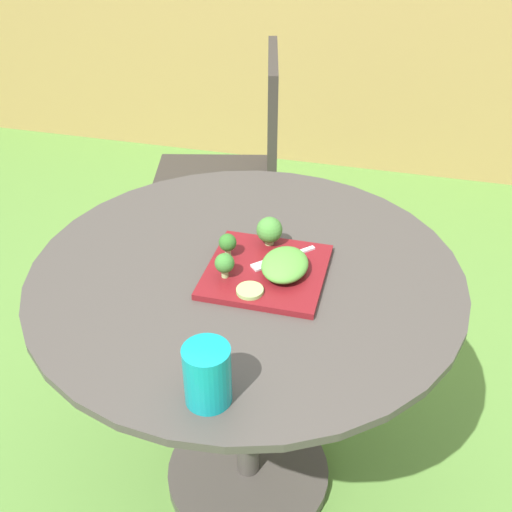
{
  "coord_description": "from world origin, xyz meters",
  "views": [
    {
      "loc": [
        0.29,
        -1.03,
        1.49
      ],
      "look_at": [
        0.02,
        -0.0,
        0.75
      ],
      "focal_mm": 43.56,
      "sensor_mm": 36.0,
      "label": 1
    }
  ],
  "objects": [
    {
      "name": "broccoli_floret_2",
      "position": [
        0.03,
        0.09,
        0.76
      ],
      "size": [
        0.06,
        0.06,
        0.06
      ],
      "color": "#99B770",
      "rests_on": "salad_plate"
    },
    {
      "name": "patio_table",
      "position": [
        0.0,
        0.0,
        0.46
      ],
      "size": [
        0.92,
        0.92,
        0.71
      ],
      "color": "#423D38",
      "rests_on": "ground_plane"
    },
    {
      "name": "lettuce_mound",
      "position": [
        0.09,
        -0.01,
        0.75
      ],
      "size": [
        0.1,
        0.13,
        0.04
      ],
      "primitive_type": "ellipsoid",
      "color": "#519338",
      "rests_on": "salad_plate"
    },
    {
      "name": "bamboo_fence",
      "position": [
        0.0,
        2.02,
        0.65
      ],
      "size": [
        8.0,
        0.08,
        1.29
      ],
      "primitive_type": "cube",
      "color": "#9E7F47",
      "rests_on": "ground_plane"
    },
    {
      "name": "fork",
      "position": [
        0.06,
        0.03,
        0.73
      ],
      "size": [
        0.12,
        0.12,
        0.0
      ],
      "color": "silver",
      "rests_on": "salad_plate"
    },
    {
      "name": "broccoli_floret_1",
      "position": [
        -0.04,
        0.02,
        0.76
      ],
      "size": [
        0.04,
        0.04,
        0.05
      ],
      "color": "#99B770",
      "rests_on": "salad_plate"
    },
    {
      "name": "cucumber_slice_0",
      "position": [
        0.03,
        -0.09,
        0.73
      ],
      "size": [
        0.05,
        0.05,
        0.01
      ],
      "primitive_type": "cylinder",
      "color": "#8EB766",
      "rests_on": "salad_plate"
    },
    {
      "name": "drinking_glass",
      "position": [
        0.04,
        -0.37,
        0.76
      ],
      "size": [
        0.08,
        0.08,
        0.11
      ],
      "color": "#0F8C93",
      "rests_on": "patio_table"
    },
    {
      "name": "broccoli_floret_0",
      "position": [
        -0.03,
        -0.05,
        0.76
      ],
      "size": [
        0.04,
        0.04,
        0.05
      ],
      "color": "#99B770",
      "rests_on": "salad_plate"
    },
    {
      "name": "salad_plate",
      "position": [
        0.05,
        -0.01,
        0.72
      ],
      "size": [
        0.24,
        0.24,
        0.01
      ],
      "primitive_type": "cube",
      "color": "maroon",
      "rests_on": "patio_table"
    },
    {
      "name": "ground_plane",
      "position": [
        0.0,
        0.0,
        0.0
      ],
      "size": [
        12.0,
        12.0,
        0.0
      ],
      "primitive_type": "plane",
      "color": "#568438"
    },
    {
      "name": "patio_chair",
      "position": [
        -0.26,
        0.86,
        0.53
      ],
      "size": [
        0.53,
        0.53,
        0.9
      ],
      "color": "#332D28",
      "rests_on": "ground_plane"
    }
  ]
}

